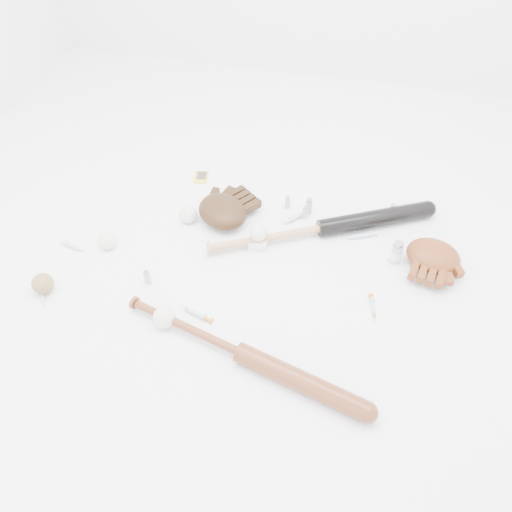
% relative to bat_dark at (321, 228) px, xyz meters
% --- Properties ---
extents(bat_dark, '(0.92, 0.52, 0.07)m').
position_rel_bat_dark_xyz_m(bat_dark, '(0.00, 0.00, 0.00)').
color(bat_dark, black).
rests_on(bat_dark, ground).
extents(bat_wood, '(0.92, 0.30, 0.07)m').
position_rel_bat_dark_xyz_m(bat_wood, '(-0.18, -0.64, -0.00)').
color(bat_wood, brown).
rests_on(bat_wood, ground).
extents(glove_dark, '(0.37, 0.37, 0.10)m').
position_rel_bat_dark_xyz_m(glove_dark, '(-0.42, -0.01, 0.01)').
color(glove_dark, '#311D0D').
rests_on(glove_dark, ground).
extents(glove_tan, '(0.29, 0.29, 0.09)m').
position_rel_bat_dark_xyz_m(glove_tan, '(0.44, -0.06, 0.01)').
color(glove_tan, '#682F13').
rests_on(glove_tan, ground).
extents(trading_card, '(0.08, 0.10, 0.00)m').
position_rel_bat_dark_xyz_m(trading_card, '(-0.59, 0.24, -0.03)').
color(trading_card, gold).
rests_on(trading_card, ground).
extents(pedestal, '(0.07, 0.07, 0.04)m').
position_rel_bat_dark_xyz_m(pedestal, '(-0.24, -0.12, -0.02)').
color(pedestal, white).
rests_on(pedestal, ground).
extents(baseball_on_pedestal, '(0.07, 0.07, 0.07)m').
position_rel_bat_dark_xyz_m(baseball_on_pedestal, '(-0.24, -0.12, 0.04)').
color(baseball_on_pedestal, silver).
rests_on(baseball_on_pedestal, pedestal).
extents(baseball_left, '(0.07, 0.07, 0.07)m').
position_rel_bat_dark_xyz_m(baseball_left, '(-0.82, -0.26, -0.00)').
color(baseball_left, silver).
rests_on(baseball_left, ground).
extents(baseball_upper, '(0.07, 0.07, 0.07)m').
position_rel_bat_dark_xyz_m(baseball_upper, '(-0.55, -0.05, 0.00)').
color(baseball_upper, silver).
rests_on(baseball_upper, ground).
extents(baseball_mid, '(0.08, 0.08, 0.08)m').
position_rel_bat_dark_xyz_m(baseball_mid, '(-0.47, -0.56, 0.00)').
color(baseball_mid, silver).
rests_on(baseball_mid, ground).
extents(baseball_aged, '(0.08, 0.08, 0.08)m').
position_rel_bat_dark_xyz_m(baseball_aged, '(-0.96, -0.52, 0.00)').
color(baseball_aged, olive).
rests_on(baseball_aged, ground).
extents(syringe_0, '(0.14, 0.05, 0.02)m').
position_rel_bat_dark_xyz_m(syringe_0, '(-0.96, -0.30, -0.03)').
color(syringe_0, '#ADBCC6').
rests_on(syringe_0, ground).
extents(syringe_1, '(0.16, 0.07, 0.02)m').
position_rel_bat_dark_xyz_m(syringe_1, '(-0.38, -0.50, -0.03)').
color(syringe_1, '#ADBCC6').
rests_on(syringe_1, ground).
extents(syringe_2, '(0.13, 0.14, 0.02)m').
position_rel_bat_dark_xyz_m(syringe_2, '(-0.11, 0.07, -0.03)').
color(syringe_2, '#ADBCC6').
rests_on(syringe_2, ground).
extents(syringe_3, '(0.05, 0.13, 0.02)m').
position_rel_bat_dark_xyz_m(syringe_3, '(0.24, -0.33, -0.03)').
color(syringe_3, '#ADBCC6').
rests_on(syringe_3, ground).
extents(syringe_4, '(0.16, 0.10, 0.02)m').
position_rel_bat_dark_xyz_m(syringe_4, '(0.16, 0.02, -0.03)').
color(syringe_4, '#ADBCC6').
rests_on(syringe_4, ground).
extents(syringe_5, '(0.10, 0.13, 0.02)m').
position_rel_bat_dark_xyz_m(syringe_5, '(-0.96, -0.55, -0.03)').
color(syringe_5, '#ADBCC6').
rests_on(syringe_5, ground).
extents(vial_0, '(0.02, 0.02, 0.06)m').
position_rel_bat_dark_xyz_m(vial_0, '(-0.16, 0.13, -0.01)').
color(vial_0, '#A9B2B9').
rests_on(vial_0, ground).
extents(vial_1, '(0.02, 0.02, 0.06)m').
position_rel_bat_dark_xyz_m(vial_1, '(-0.08, 0.08, -0.01)').
color(vial_1, '#A9B2B9').
rests_on(vial_1, ground).
extents(vial_2, '(0.03, 0.03, 0.08)m').
position_rel_bat_dark_xyz_m(vial_2, '(-0.07, 0.12, 0.00)').
color(vial_2, '#A9B2B9').
rests_on(vial_2, ground).
extents(vial_3, '(0.04, 0.04, 0.10)m').
position_rel_bat_dark_xyz_m(vial_3, '(0.30, -0.08, 0.01)').
color(vial_3, '#A9B2B9').
rests_on(vial_3, ground).
extents(vial_4, '(0.03, 0.03, 0.06)m').
position_rel_bat_dark_xyz_m(vial_4, '(-0.60, -0.40, -0.00)').
color(vial_4, '#A9B2B9').
rests_on(vial_4, ground).
extents(vial_5, '(0.03, 0.03, 0.07)m').
position_rel_bat_dark_xyz_m(vial_5, '(0.27, 0.17, -0.00)').
color(vial_5, '#A9B2B9').
rests_on(vial_5, ground).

